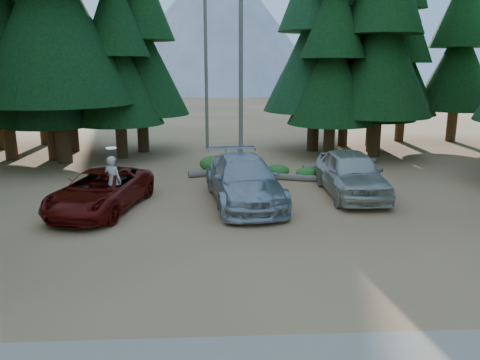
{
  "coord_description": "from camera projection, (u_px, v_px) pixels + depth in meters",
  "views": [
    {
      "loc": [
        -0.61,
        -12.71,
        5.05
      ],
      "look_at": [
        0.16,
        2.72,
        1.25
      ],
      "focal_mm": 35.0,
      "sensor_mm": 36.0,
      "label": 1
    }
  ],
  "objects": [
    {
      "name": "forest_belt_north",
      "position": [
        227.0,
        152.0,
        28.11
      ],
      "size": [
        36.0,
        7.0,
        22.0
      ],
      "primitive_type": null,
      "color": "black",
      "rests_on": "ground"
    },
    {
      "name": "shrub_right",
      "position": [
        278.0,
        171.0,
        21.68
      ],
      "size": [
        1.06,
        1.06,
        0.58
      ],
      "primitive_type": "ellipsoid",
      "color": "#2B6C20",
      "rests_on": "ground"
    },
    {
      "name": "shrub_center_left",
      "position": [
        213.0,
        164.0,
        22.91
      ],
      "size": [
        1.29,
        1.29,
        0.71
      ],
      "primitive_type": "ellipsoid",
      "color": "#2B6C20",
      "rests_on": "ground"
    },
    {
      "name": "frisbee_player",
      "position": [
        113.0,
        181.0,
        16.35
      ],
      "size": [
        0.78,
        0.67,
        2.1
      ],
      "rotation": [
        0.0,
        0.0,
        2.71
      ],
      "color": "beige",
      "rests_on": "ground"
    },
    {
      "name": "red_pickup",
      "position": [
        101.0,
        191.0,
        16.6
      ],
      "size": [
        3.43,
        5.57,
        1.44
      ],
      "primitive_type": "imported",
      "rotation": [
        0.0,
        0.0,
        -0.21
      ],
      "color": "#600C08",
      "rests_on": "ground"
    },
    {
      "name": "snag_front",
      "position": [
        241.0,
        48.0,
        26.23
      ],
      "size": [
        0.24,
        0.24,
        12.0
      ],
      "primitive_type": "cylinder",
      "color": "#72695B",
      "rests_on": "ground"
    },
    {
      "name": "silver_minivan_right",
      "position": [
        351.0,
        173.0,
        18.51
      ],
      "size": [
        2.14,
        5.25,
        1.79
      ],
      "primitive_type": "imported",
      "rotation": [
        0.0,
        0.0,
        -0.01
      ],
      "color": "beige",
      "rests_on": "ground"
    },
    {
      "name": "shrub_left",
      "position": [
        96.0,
        174.0,
        21.31
      ],
      "size": [
        0.84,
        0.84,
        0.46
      ],
      "primitive_type": "ellipsoid",
      "color": "#2B6C20",
      "rests_on": "ground"
    },
    {
      "name": "log_mid",
      "position": [
        288.0,
        177.0,
        21.09
      ],
      "size": [
        3.43,
        1.38,
        0.29
      ],
      "primitive_type": "cylinder",
      "rotation": [
        0.0,
        1.57,
        -0.32
      ],
      "color": "#72695B",
      "rests_on": "ground"
    },
    {
      "name": "mountain_peak",
      "position": [
        206.0,
        27.0,
        95.97
      ],
      "size": [
        48.0,
        50.0,
        28.0
      ],
      "color": "gray",
      "rests_on": "ground"
    },
    {
      "name": "shrub_far_left",
      "position": [
        106.0,
        187.0,
        19.12
      ],
      "size": [
        0.81,
        0.81,
        0.45
      ],
      "primitive_type": "ellipsoid",
      "color": "#2B6C20",
      "rests_on": "ground"
    },
    {
      "name": "log_left",
      "position": [
        233.0,
        171.0,
        22.24
      ],
      "size": [
        4.23,
        1.56,
        0.31
      ],
      "primitive_type": "cylinder",
      "rotation": [
        0.0,
        1.57,
        0.3
      ],
      "color": "#72695B",
      "rests_on": "ground"
    },
    {
      "name": "shrub_center_right",
      "position": [
        306.0,
        173.0,
        21.27
      ],
      "size": [
        0.99,
        0.99,
        0.54
      ],
      "primitive_type": "ellipsoid",
      "color": "#2B6C20",
      "rests_on": "ground"
    },
    {
      "name": "log_right",
      "position": [
        340.0,
        164.0,
        23.84
      ],
      "size": [
        4.24,
        1.98,
        0.29
      ],
      "primitive_type": "cylinder",
      "rotation": [
        0.0,
        1.57,
        0.39
      ],
      "color": "#72695B",
      "rests_on": "ground"
    },
    {
      "name": "silver_minivan_center",
      "position": [
        244.0,
        180.0,
        17.51
      ],
      "size": [
        3.16,
        6.21,
        1.73
      ],
      "primitive_type": "imported",
      "rotation": [
        0.0,
        0.0,
        0.13
      ],
      "color": "#ABAEB3",
      "rests_on": "ground"
    },
    {
      "name": "ground",
      "position": [
        239.0,
        244.0,
        13.56
      ],
      "size": [
        160.0,
        160.0,
        0.0
      ],
      "primitive_type": "plane",
      "color": "#9B6341",
      "rests_on": "ground"
    },
    {
      "name": "snag_back",
      "position": [
        206.0,
        66.0,
        27.83
      ],
      "size": [
        0.2,
        0.2,
        10.0
      ],
      "primitive_type": "cylinder",
      "color": "#72695B",
      "rests_on": "ground"
    },
    {
      "name": "shrub_far_right",
      "position": [
        328.0,
        165.0,
        22.84
      ],
      "size": [
        1.09,
        1.09,
        0.6
      ],
      "primitive_type": "ellipsoid",
      "color": "#2B6C20",
      "rests_on": "ground"
    }
  ]
}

